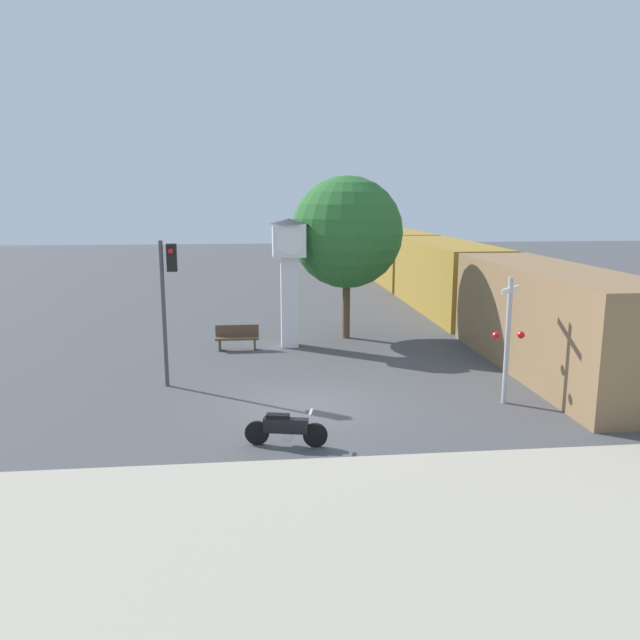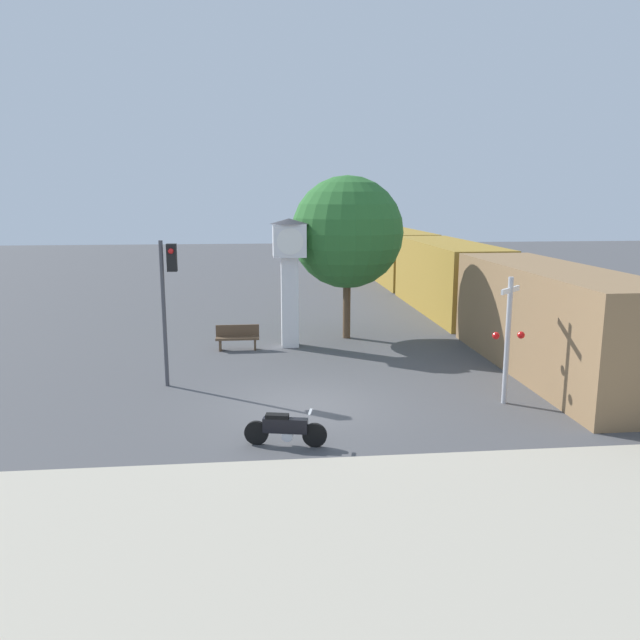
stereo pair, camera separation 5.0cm
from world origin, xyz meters
TOP-DOWN VIEW (x-y plane):
  - ground_plane at (0.00, 0.00)m, footprint 120.00×120.00m
  - sidewalk_strip at (0.00, -6.67)m, footprint 36.00×6.00m
  - motorcycle at (-0.72, -2.67)m, footprint 1.88×0.57m
  - clock_tower at (-0.07, 6.98)m, footprint 1.44×1.44m
  - freight_train at (8.09, 13.64)m, footprint 2.80×32.71m
  - traffic_light at (-3.88, 2.28)m, footprint 0.50×0.35m
  - railroad_crossing_signal at (5.42, -0.31)m, footprint 0.90×0.82m
  - street_tree at (2.27, 8.18)m, footprint 4.36×4.36m
  - bench at (-2.04, 6.61)m, footprint 1.60×0.44m

SIDE VIEW (x-z plane):
  - ground_plane at x=0.00m, z-range 0.00..0.00m
  - sidewalk_strip at x=0.00m, z-range 0.00..0.10m
  - motorcycle at x=-0.72m, z-range -0.02..0.82m
  - bench at x=-2.04m, z-range 0.03..0.95m
  - freight_train at x=8.09m, z-range 0.00..3.40m
  - railroad_crossing_signal at x=5.42m, z-range 0.17..3.67m
  - traffic_light at x=-3.88m, z-range 0.81..5.17m
  - clock_tower at x=-0.07m, z-range 0.80..5.60m
  - street_tree at x=2.27m, z-range 1.01..7.42m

